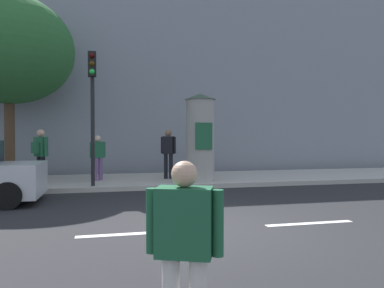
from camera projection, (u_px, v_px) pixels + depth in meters
The scene contains 11 objects.
ground_plane at pixel (225, 229), 6.69m from camera, with size 80.00×80.00×0.00m, color #232326.
sidewalk_curb at pixel (165, 180), 13.51m from camera, with size 36.00×4.00×0.15m, color #B2ADA3.
lane_markings at pixel (225, 228), 6.69m from camera, with size 25.80×0.16×0.01m.
building_backdrop at pixel (150, 82), 18.29m from camera, with size 36.00×5.00×8.73m, color gray.
traffic_light at pixel (92, 96), 11.17m from camera, with size 0.24×0.45×4.08m.
poster_column at pixel (200, 137), 12.63m from camera, with size 1.07×1.07×2.99m.
street_tree at pixel (9, 50), 12.76m from camera, with size 4.42×4.42×6.43m.
pedestrian_tallest at pixel (184, 242), 2.84m from camera, with size 0.57×0.38×1.49m.
pedestrian_near_pole at pixel (168, 150), 13.23m from camera, with size 0.51×0.39×1.77m.
pedestrian_in_dark_shirt at pixel (98, 155), 12.69m from camera, with size 0.52×0.40×1.56m.
pedestrian_in_red_top at pixel (40, 151), 11.79m from camera, with size 0.53×0.53×1.75m.
Camera 1 is at (-2.08, -6.35, 1.68)m, focal length 34.39 mm.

